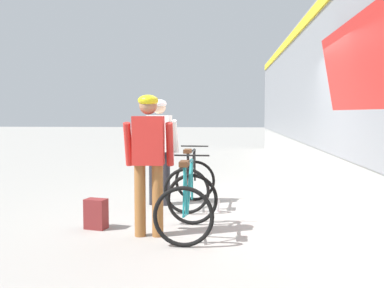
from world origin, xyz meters
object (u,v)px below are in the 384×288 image
at_px(cyclist_far_in_red, 149,152).
at_px(backpack_on_platform, 96,214).
at_px(cyclist_near_in_white, 159,142).
at_px(bicycle_near_black, 191,183).
at_px(water_bottle_near_the_bikes, 217,206).
at_px(bicycle_far_teal, 188,204).

bearing_deg(cyclist_far_in_red, backpack_on_platform, 159.41).
relative_size(cyclist_near_in_white, cyclist_far_in_red, 1.00).
relative_size(cyclist_far_in_red, bicycle_near_black, 1.59).
bearing_deg(cyclist_far_in_red, water_bottle_near_the_bikes, 58.89).
distance_m(cyclist_near_in_white, water_bottle_near_the_bikes, 1.45).
distance_m(cyclist_near_in_white, cyclist_far_in_red, 1.86).
bearing_deg(backpack_on_platform, cyclist_far_in_red, -6.74).
relative_size(bicycle_far_teal, backpack_on_platform, 2.71).
xyz_separation_m(bicycle_far_teal, backpack_on_platform, (-1.25, 0.21, -0.20)).
xyz_separation_m(bicycle_near_black, water_bottle_near_the_bikes, (0.44, -0.37, -0.30)).
bearing_deg(cyclist_near_in_white, bicycle_far_teal, -70.37).
xyz_separation_m(cyclist_far_in_red, backpack_on_platform, (-0.76, 0.29, -0.85)).
bearing_deg(bicycle_near_black, backpack_on_platform, -128.54).
relative_size(bicycle_near_black, water_bottle_near_the_bikes, 5.44).
bearing_deg(water_bottle_near_the_bikes, bicycle_near_black, 139.80).
height_order(cyclist_near_in_white, cyclist_far_in_red, same).
distance_m(backpack_on_platform, water_bottle_near_the_bikes, 1.92).
distance_m(bicycle_far_teal, backpack_on_platform, 1.28).
bearing_deg(cyclist_near_in_white, backpack_on_platform, -111.34).
height_order(bicycle_near_black, bicycle_far_teal, same).
distance_m(bicycle_near_black, water_bottle_near_the_bikes, 0.64).
bearing_deg(bicycle_far_teal, backpack_on_platform, 170.66).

